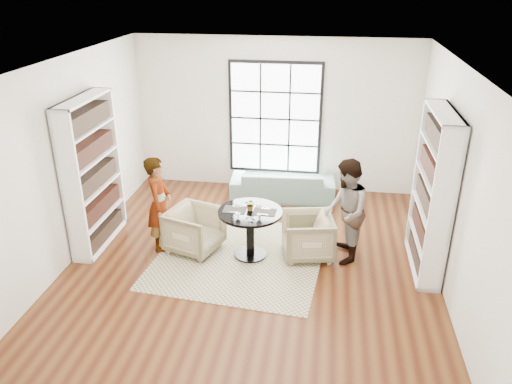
% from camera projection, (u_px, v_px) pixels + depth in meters
% --- Properties ---
extents(ground, '(6.00, 6.00, 0.00)m').
position_uv_depth(ground, '(252.00, 263.00, 7.65)').
color(ground, '#583114').
extents(room_shell, '(6.00, 6.01, 6.00)m').
position_uv_depth(room_shell, '(257.00, 174.00, 7.62)').
color(room_shell, silver).
rests_on(room_shell, ground).
extents(rug, '(2.74, 2.74, 0.01)m').
position_uv_depth(rug, '(240.00, 256.00, 7.81)').
color(rug, '#BCB18D').
rests_on(rug, ground).
extents(pedestal_table, '(0.98, 0.98, 0.78)m').
position_uv_depth(pedestal_table, '(250.00, 224.00, 7.61)').
color(pedestal_table, black).
rests_on(pedestal_table, ground).
extents(sofa, '(2.05, 0.91, 0.58)m').
position_uv_depth(sofa, '(283.00, 184.00, 9.71)').
color(sofa, slate).
rests_on(sofa, ground).
extents(armchair_left, '(0.97, 0.95, 0.71)m').
position_uv_depth(armchair_left, '(195.00, 230.00, 7.87)').
color(armchair_left, tan).
rests_on(armchair_left, ground).
extents(armchair_right, '(0.89, 0.87, 0.69)m').
position_uv_depth(armchair_right, '(307.00, 236.00, 7.70)').
color(armchair_right, tan).
rests_on(armchair_right, ground).
extents(person_left, '(0.43, 0.60, 1.54)m').
position_uv_depth(person_left, '(159.00, 204.00, 7.77)').
color(person_left, gray).
rests_on(person_left, ground).
extents(person_right, '(0.66, 0.82, 1.62)m').
position_uv_depth(person_right, '(346.00, 212.00, 7.44)').
color(person_right, gray).
rests_on(person_right, ground).
extents(placemat_left, '(0.35, 0.27, 0.01)m').
position_uv_depth(placemat_left, '(235.00, 210.00, 7.55)').
color(placemat_left, '#262421').
rests_on(placemat_left, pedestal_table).
extents(placemat_right, '(0.35, 0.27, 0.01)m').
position_uv_depth(placemat_right, '(265.00, 212.00, 7.48)').
color(placemat_right, '#262421').
rests_on(placemat_right, pedestal_table).
extents(cutlery_left, '(0.14, 0.22, 0.01)m').
position_uv_depth(cutlery_left, '(235.00, 209.00, 7.55)').
color(cutlery_left, silver).
rests_on(cutlery_left, placemat_left).
extents(cutlery_right, '(0.14, 0.22, 0.01)m').
position_uv_depth(cutlery_right, '(265.00, 211.00, 7.48)').
color(cutlery_right, silver).
rests_on(cutlery_right, placemat_right).
extents(wine_glass_left, '(0.08, 0.08, 0.18)m').
position_uv_depth(wine_glass_left, '(238.00, 206.00, 7.37)').
color(wine_glass_left, silver).
rests_on(wine_glass_left, pedestal_table).
extents(wine_glass_right, '(0.09, 0.09, 0.19)m').
position_uv_depth(wine_glass_right, '(259.00, 207.00, 7.35)').
color(wine_glass_right, silver).
rests_on(wine_glass_right, pedestal_table).
extents(flower_centerpiece, '(0.20, 0.18, 0.18)m').
position_uv_depth(flower_centerpiece, '(251.00, 205.00, 7.51)').
color(flower_centerpiece, gray).
rests_on(flower_centerpiece, pedestal_table).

